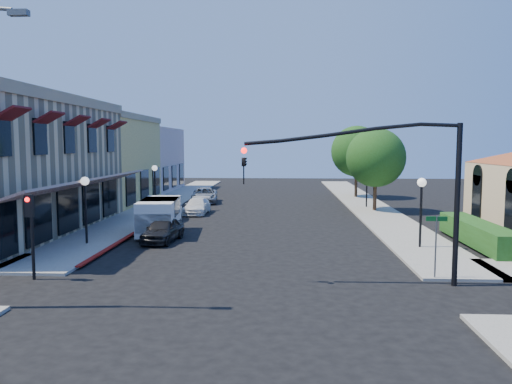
{
  "coord_description": "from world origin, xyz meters",
  "views": [
    {
      "loc": [
        1.61,
        -16.95,
        5.23
      ],
      "look_at": [
        0.16,
        10.42,
        2.6
      ],
      "focal_mm": 35.0,
      "sensor_mm": 36.0,
      "label": 1
    }
  ],
  "objects_px": {
    "street_tree_b": "(357,151)",
    "parked_car_a": "(163,230)",
    "lamppost_left_near": "(85,193)",
    "street_name_sign": "(436,237)",
    "lamppost_right_near": "(421,195)",
    "parked_car_d": "(205,195)",
    "lamppost_right_far": "(367,175)",
    "secondary_signal": "(30,221)",
    "lamppost_left_far": "(155,176)",
    "signal_mast_arm": "(399,176)",
    "parked_car_b": "(166,213)",
    "street_tree_a": "(376,158)",
    "parked_car_c": "(197,206)",
    "white_van": "(159,214)"
  },
  "relations": [
    {
      "from": "street_tree_b",
      "to": "lamppost_right_far",
      "type": "distance_m",
      "value": 8.21
    },
    {
      "from": "street_name_sign",
      "to": "parked_car_d",
      "type": "xyz_separation_m",
      "value": [
        -12.86,
        25.03,
        -1.03
      ]
    },
    {
      "from": "parked_car_a",
      "to": "parked_car_b",
      "type": "distance_m",
      "value": 6.95
    },
    {
      "from": "street_tree_a",
      "to": "signal_mast_arm",
      "type": "relative_size",
      "value": 0.81
    },
    {
      "from": "street_tree_a",
      "to": "parked_car_c",
      "type": "height_order",
      "value": "street_tree_a"
    },
    {
      "from": "street_name_sign",
      "to": "parked_car_d",
      "type": "relative_size",
      "value": 0.52
    },
    {
      "from": "street_tree_b",
      "to": "parked_car_a",
      "type": "bearing_deg",
      "value": -120.83
    },
    {
      "from": "lamppost_left_near",
      "to": "parked_car_c",
      "type": "height_order",
      "value": "lamppost_left_near"
    },
    {
      "from": "street_name_sign",
      "to": "lamppost_left_far",
      "type": "relative_size",
      "value": 0.7
    },
    {
      "from": "secondary_signal",
      "to": "lamppost_left_far",
      "type": "distance_m",
      "value": 20.6
    },
    {
      "from": "lamppost_right_near",
      "to": "parked_car_d",
      "type": "relative_size",
      "value": 0.75
    },
    {
      "from": "signal_mast_arm",
      "to": "secondary_signal",
      "type": "height_order",
      "value": "signal_mast_arm"
    },
    {
      "from": "street_tree_b",
      "to": "lamppost_right_near",
      "type": "height_order",
      "value": "street_tree_b"
    },
    {
      "from": "parked_car_d",
      "to": "parked_car_c",
      "type": "bearing_deg",
      "value": -92.03
    },
    {
      "from": "lamppost_left_near",
      "to": "secondary_signal",
      "type": "bearing_deg",
      "value": -85.66
    },
    {
      "from": "parked_car_c",
      "to": "lamppost_right_near",
      "type": "bearing_deg",
      "value": -40.89
    },
    {
      "from": "signal_mast_arm",
      "to": "parked_car_b",
      "type": "relative_size",
      "value": 2.25
    },
    {
      "from": "street_tree_b",
      "to": "street_name_sign",
      "type": "height_order",
      "value": "street_tree_b"
    },
    {
      "from": "signal_mast_arm",
      "to": "white_van",
      "type": "height_order",
      "value": "signal_mast_arm"
    },
    {
      "from": "lamppost_left_far",
      "to": "lamppost_right_far",
      "type": "distance_m",
      "value": 17.12
    },
    {
      "from": "lamppost_right_far",
      "to": "parked_car_d",
      "type": "bearing_deg",
      "value": 166.88
    },
    {
      "from": "lamppost_left_far",
      "to": "lamppost_right_near",
      "type": "xyz_separation_m",
      "value": [
        17.0,
        -14.0,
        0.0
      ]
    },
    {
      "from": "secondary_signal",
      "to": "lamppost_left_near",
      "type": "relative_size",
      "value": 0.93
    },
    {
      "from": "signal_mast_arm",
      "to": "street_tree_a",
      "type": "bearing_deg",
      "value": 81.83
    },
    {
      "from": "lamppost_left_near",
      "to": "lamppost_right_far",
      "type": "xyz_separation_m",
      "value": [
        17.0,
        16.0,
        0.0
      ]
    },
    {
      "from": "lamppost_left_far",
      "to": "white_van",
      "type": "relative_size",
      "value": 0.74
    },
    {
      "from": "white_van",
      "to": "parked_car_a",
      "type": "relative_size",
      "value": 1.28
    },
    {
      "from": "signal_mast_arm",
      "to": "lamppost_right_far",
      "type": "relative_size",
      "value": 2.24
    },
    {
      "from": "lamppost_left_near",
      "to": "lamppost_right_far",
      "type": "relative_size",
      "value": 1.0
    },
    {
      "from": "lamppost_left_near",
      "to": "white_van",
      "type": "height_order",
      "value": "lamppost_left_near"
    },
    {
      "from": "parked_car_b",
      "to": "parked_car_c",
      "type": "distance_m",
      "value": 4.22
    },
    {
      "from": "lamppost_right_far",
      "to": "parked_car_d",
      "type": "relative_size",
      "value": 0.75
    },
    {
      "from": "lamppost_left_far",
      "to": "signal_mast_arm",
      "type": "bearing_deg",
      "value": -55.0
    },
    {
      "from": "lamppost_left_far",
      "to": "parked_car_d",
      "type": "bearing_deg",
      "value": 59.07
    },
    {
      "from": "street_tree_b",
      "to": "street_name_sign",
      "type": "bearing_deg",
      "value": -92.5
    },
    {
      "from": "lamppost_left_near",
      "to": "parked_car_d",
      "type": "height_order",
      "value": "lamppost_left_near"
    },
    {
      "from": "street_name_sign",
      "to": "lamppost_left_near",
      "type": "height_order",
      "value": "lamppost_left_near"
    },
    {
      "from": "parked_car_a",
      "to": "parked_car_c",
      "type": "xyz_separation_m",
      "value": [
        0.0,
        10.79,
        -0.05
      ]
    },
    {
      "from": "lamppost_left_far",
      "to": "lamppost_right_far",
      "type": "xyz_separation_m",
      "value": [
        17.0,
        2.0,
        0.0
      ]
    },
    {
      "from": "secondary_signal",
      "to": "lamppost_left_far",
      "type": "relative_size",
      "value": 0.93
    },
    {
      "from": "secondary_signal",
      "to": "parked_car_b",
      "type": "bearing_deg",
      "value": 82.98
    },
    {
      "from": "parked_car_c",
      "to": "parked_car_d",
      "type": "distance_m",
      "value": 7.25
    },
    {
      "from": "white_van",
      "to": "parked_car_d",
      "type": "relative_size",
      "value": 1.0
    },
    {
      "from": "lamppost_left_near",
      "to": "parked_car_a",
      "type": "relative_size",
      "value": 0.95
    },
    {
      "from": "signal_mast_arm",
      "to": "lamppost_right_near",
      "type": "relative_size",
      "value": 2.24
    },
    {
      "from": "street_tree_b",
      "to": "lamppost_left_near",
      "type": "distance_m",
      "value": 29.64
    },
    {
      "from": "lamppost_left_near",
      "to": "parked_car_a",
      "type": "bearing_deg",
      "value": 18.13
    },
    {
      "from": "street_tree_a",
      "to": "parked_car_a",
      "type": "bearing_deg",
      "value": -136.76
    },
    {
      "from": "signal_mast_arm",
      "to": "white_van",
      "type": "relative_size",
      "value": 1.67
    },
    {
      "from": "lamppost_left_near",
      "to": "parked_car_c",
      "type": "distance_m",
      "value": 12.74
    }
  ]
}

